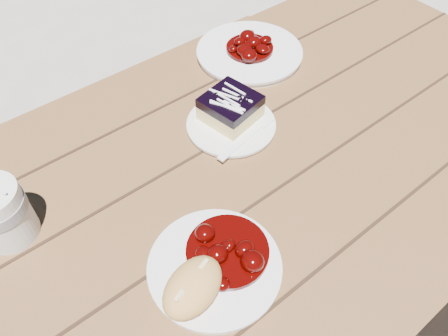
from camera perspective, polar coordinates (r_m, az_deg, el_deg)
picnic_table at (r=0.91m, az=-8.36°, el=-12.89°), size 2.00×1.55×0.75m
main_plate at (r=0.71m, az=-1.22°, el=-12.88°), size 0.21×0.21×0.02m
goulash_stew at (r=0.69m, az=0.47°, el=-10.13°), size 0.13×0.13×0.04m
bread_roll at (r=0.66m, az=-4.12°, el=-15.27°), size 0.13×0.10×0.06m
dessert_plate at (r=0.91m, az=0.93°, el=5.62°), size 0.18×0.18×0.01m
blueberry_cake at (r=0.90m, az=0.85°, el=7.92°), size 0.12×0.12×0.06m
fork_dessert at (r=0.86m, az=2.21°, el=3.41°), size 0.16×0.05×0.00m
coffee_cup at (r=0.79m, az=-27.13°, el=-5.32°), size 0.09×0.09×0.11m
second_plate at (r=1.10m, az=3.34°, el=14.77°), size 0.25×0.25×0.02m
second_stew at (r=1.08m, az=3.41°, el=16.03°), size 0.11×0.11×0.04m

